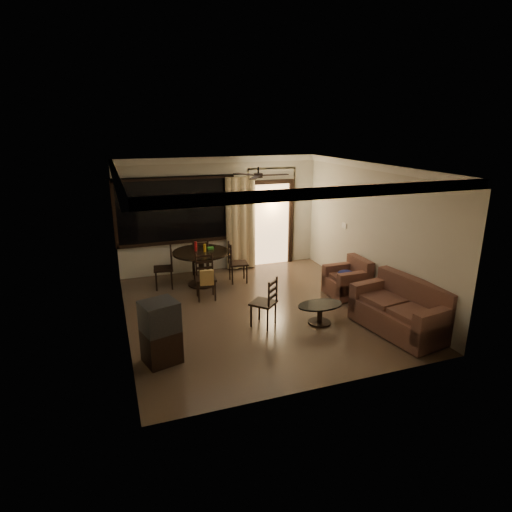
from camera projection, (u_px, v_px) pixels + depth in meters
name	position (u px, v px, depth m)	size (l,w,h in m)	color
ground	(258.00, 310.00, 8.48)	(5.50, 5.50, 0.00)	#7F6651
room_shell	(256.00, 202.00, 9.73)	(5.50, 6.70, 5.50)	beige
dining_table	(201.00, 259.00, 9.66)	(1.27, 1.27, 1.01)	black
dining_chair_west	(164.00, 276.00, 9.58)	(0.47, 0.47, 0.95)	black
dining_chair_east	(238.00, 270.00, 9.94)	(0.47, 0.47, 0.95)	black
dining_chair_south	(206.00, 285.00, 8.96)	(0.47, 0.52, 0.95)	black
dining_chair_north	(201.00, 266.00, 10.25)	(0.47, 0.47, 0.95)	black
tv_cabinet	(161.00, 332.00, 6.51)	(0.63, 0.60, 1.00)	black
sofa	(402.00, 312.00, 7.55)	(1.14, 1.80, 0.90)	#492822
armchair	(349.00, 281.00, 9.14)	(0.79, 0.79, 0.79)	#492822
coffee_table	(320.00, 311.00, 7.86)	(0.86, 0.52, 0.38)	black
side_chair	(264.00, 311.00, 7.77)	(0.58, 0.58, 0.92)	black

